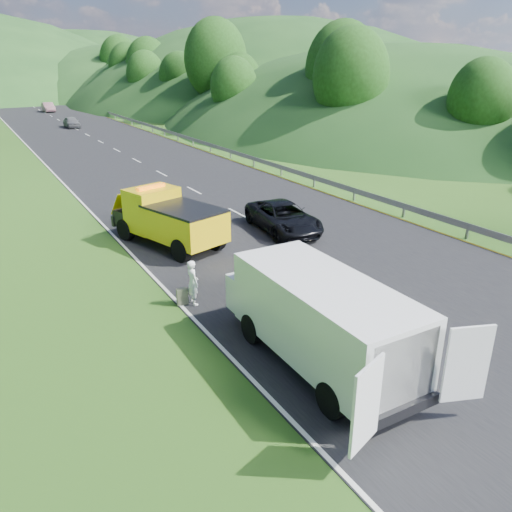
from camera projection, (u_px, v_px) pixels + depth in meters
ground at (297, 295)px, 17.73m from camera, size 320.00×320.00×0.00m
road_surface at (101, 142)px, 51.36m from camera, size 14.00×200.00×0.02m
guardrail at (133, 125)px, 64.84m from camera, size 0.06×140.00×1.52m
tree_line_right at (199, 115)px, 76.82m from camera, size 14.00×140.00×14.00m
hills_backdrop at (23, 93)px, 129.28m from camera, size 201.00×288.60×44.00m
tow_truck at (168, 218)px, 22.19m from camera, size 3.79×6.30×2.55m
white_van at (319, 316)px, 13.26m from camera, size 3.92×7.16×2.54m
woman at (194, 304)px, 17.07m from camera, size 0.44×0.59×1.58m
child at (258, 324)px, 15.77m from camera, size 0.52×0.46×0.90m
worker at (380, 388)px, 12.67m from camera, size 1.15×0.98×1.55m
suitcase at (182, 297)px, 16.91m from camera, size 0.40×0.28×0.60m
spare_tire at (380, 406)px, 12.02m from camera, size 0.73×0.73×0.20m
passing_suv at (283, 231)px, 24.40m from camera, size 2.85×5.22×1.39m
dist_car_a at (72, 128)px, 62.34m from camera, size 1.58×3.92×1.33m
dist_car_b at (49, 112)px, 81.70m from camera, size 1.57×4.49×1.48m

